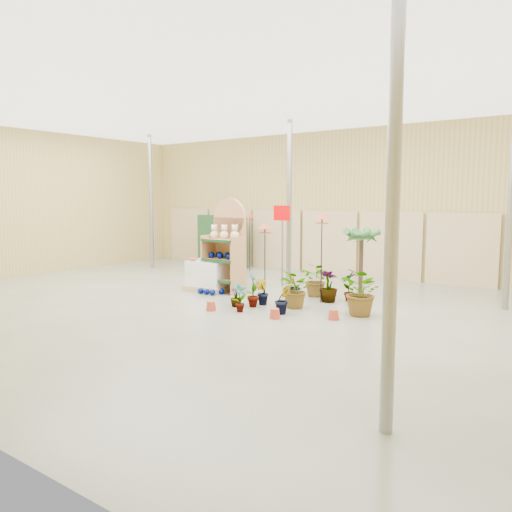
{
  "coord_description": "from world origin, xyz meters",
  "views": [
    {
      "loc": [
        7.25,
        -8.26,
        2.39
      ],
      "look_at": [
        0.3,
        1.5,
        1.0
      ],
      "focal_mm": 35.0,
      "sensor_mm": 36.0,
      "label": 1
    }
  ],
  "objects_px": {
    "bird_table_front": "(265,228)",
    "pallet_stack": "(210,275)",
    "display_shelf": "(227,249)",
    "potted_plant_2": "(296,289)"
  },
  "relations": [
    {
      "from": "pallet_stack",
      "to": "bird_table_front",
      "type": "distance_m",
      "value": 2.37
    },
    {
      "from": "pallet_stack",
      "to": "potted_plant_2",
      "type": "distance_m",
      "value": 2.99
    },
    {
      "from": "display_shelf",
      "to": "potted_plant_2",
      "type": "bearing_deg",
      "value": -14.26
    },
    {
      "from": "display_shelf",
      "to": "pallet_stack",
      "type": "relative_size",
      "value": 2.05
    },
    {
      "from": "bird_table_front",
      "to": "potted_plant_2",
      "type": "distance_m",
      "value": 1.64
    },
    {
      "from": "pallet_stack",
      "to": "potted_plant_2",
      "type": "height_order",
      "value": "potted_plant_2"
    },
    {
      "from": "display_shelf",
      "to": "bird_table_front",
      "type": "distance_m",
      "value": 1.66
    },
    {
      "from": "display_shelf",
      "to": "potted_plant_2",
      "type": "relative_size",
      "value": 2.87
    },
    {
      "from": "display_shelf",
      "to": "pallet_stack",
      "type": "xyz_separation_m",
      "value": [
        -0.47,
        -0.14,
        -0.7
      ]
    },
    {
      "from": "bird_table_front",
      "to": "pallet_stack",
      "type": "bearing_deg",
      "value": 170.94
    }
  ]
}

